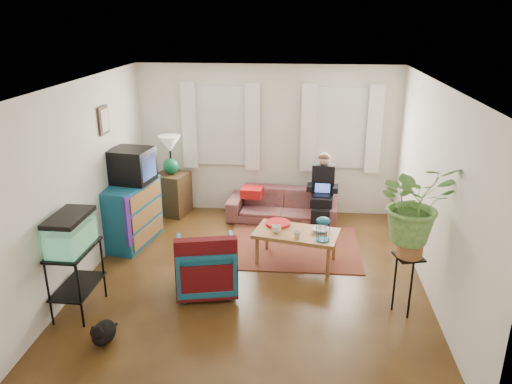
# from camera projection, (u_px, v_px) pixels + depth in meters

# --- Properties ---
(floor) EXTENTS (4.50, 5.00, 0.01)m
(floor) POSITION_uv_depth(u_px,v_px,m) (253.00, 278.00, 6.76)
(floor) COLOR #4F2B14
(floor) RESTS_ON ground
(ceiling) EXTENTS (4.50, 5.00, 0.01)m
(ceiling) POSITION_uv_depth(u_px,v_px,m) (253.00, 84.00, 5.88)
(ceiling) COLOR white
(ceiling) RESTS_ON wall_back
(wall_back) EXTENTS (4.50, 0.01, 2.60)m
(wall_back) POSITION_uv_depth(u_px,v_px,m) (267.00, 141.00, 8.66)
(wall_back) COLOR silver
(wall_back) RESTS_ON floor
(wall_front) EXTENTS (4.50, 0.01, 2.60)m
(wall_front) POSITION_uv_depth(u_px,v_px,m) (222.00, 291.00, 3.98)
(wall_front) COLOR silver
(wall_front) RESTS_ON floor
(wall_left) EXTENTS (0.01, 5.00, 2.60)m
(wall_left) POSITION_uv_depth(u_px,v_px,m) (82.00, 182.00, 6.52)
(wall_left) COLOR silver
(wall_left) RESTS_ON floor
(wall_right) EXTENTS (0.01, 5.00, 2.60)m
(wall_right) POSITION_uv_depth(u_px,v_px,m) (435.00, 193.00, 6.12)
(wall_right) COLOR silver
(wall_right) RESTS_ON floor
(window_left) EXTENTS (1.08, 0.04, 1.38)m
(window_left) POSITION_uv_depth(u_px,v_px,m) (221.00, 126.00, 8.63)
(window_left) COLOR white
(window_left) RESTS_ON wall_back
(window_right) EXTENTS (1.08, 0.04, 1.38)m
(window_right) POSITION_uv_depth(u_px,v_px,m) (341.00, 128.00, 8.45)
(window_right) COLOR white
(window_right) RESTS_ON wall_back
(curtains_left) EXTENTS (1.36, 0.06, 1.50)m
(curtains_left) POSITION_uv_depth(u_px,v_px,m) (221.00, 127.00, 8.55)
(curtains_left) COLOR white
(curtains_left) RESTS_ON wall_back
(curtains_right) EXTENTS (1.36, 0.06, 1.50)m
(curtains_right) POSITION_uv_depth(u_px,v_px,m) (341.00, 129.00, 8.37)
(curtains_right) COLOR white
(curtains_right) RESTS_ON wall_back
(picture_frame) EXTENTS (0.04, 0.32, 0.40)m
(picture_frame) POSITION_uv_depth(u_px,v_px,m) (104.00, 120.00, 7.09)
(picture_frame) COLOR #3D2616
(picture_frame) RESTS_ON wall_left
(area_rug) EXTENTS (2.02, 1.62, 0.01)m
(area_rug) POSITION_uv_depth(u_px,v_px,m) (293.00, 247.00, 7.65)
(area_rug) COLOR brown
(area_rug) RESTS_ON floor
(sofa) EXTENTS (1.91, 0.90, 0.73)m
(sofa) POSITION_uv_depth(u_px,v_px,m) (283.00, 201.00, 8.53)
(sofa) COLOR brown
(sofa) RESTS_ON floor
(seated_person) EXTENTS (0.51, 0.61, 1.11)m
(seated_person) POSITION_uv_depth(u_px,v_px,m) (322.00, 193.00, 8.35)
(seated_person) COLOR black
(seated_person) RESTS_ON sofa
(side_table) EXTENTS (0.63, 0.63, 0.75)m
(side_table) POSITION_uv_depth(u_px,v_px,m) (173.00, 194.00, 8.82)
(side_table) COLOR #3D2017
(side_table) RESTS_ON floor
(table_lamp) EXTENTS (0.47, 0.47, 0.69)m
(table_lamp) POSITION_uv_depth(u_px,v_px,m) (170.00, 156.00, 8.58)
(table_lamp) COLOR white
(table_lamp) RESTS_ON side_table
(dresser) EXTENTS (0.71, 1.15, 0.97)m
(dresser) POSITION_uv_depth(u_px,v_px,m) (131.00, 213.00, 7.67)
(dresser) COLOR #135374
(dresser) RESTS_ON floor
(crt_tv) EXTENTS (0.67, 0.63, 0.51)m
(crt_tv) POSITION_uv_depth(u_px,v_px,m) (132.00, 165.00, 7.52)
(crt_tv) COLOR black
(crt_tv) RESTS_ON dresser
(aquarium_stand) EXTENTS (0.42, 0.74, 0.82)m
(aquarium_stand) POSITION_uv_depth(u_px,v_px,m) (77.00, 280.00, 5.90)
(aquarium_stand) COLOR black
(aquarium_stand) RESTS_ON floor
(aquarium) EXTENTS (0.38, 0.68, 0.43)m
(aquarium) POSITION_uv_depth(u_px,v_px,m) (70.00, 232.00, 5.69)
(aquarium) COLOR #7FD899
(aquarium) RESTS_ON aquarium_stand
(black_cat) EXTENTS (0.26, 0.38, 0.31)m
(black_cat) POSITION_uv_depth(u_px,v_px,m) (104.00, 330.00, 5.39)
(black_cat) COLOR black
(black_cat) RESTS_ON floor
(armchair) EXTENTS (0.87, 0.83, 0.76)m
(armchair) POSITION_uv_depth(u_px,v_px,m) (206.00, 263.00, 6.36)
(armchair) COLOR #135774
(armchair) RESTS_ON floor
(serape_throw) EXTENTS (0.78, 0.34, 0.62)m
(serape_throw) POSITION_uv_depth(u_px,v_px,m) (206.00, 263.00, 6.04)
(serape_throw) COLOR #9E0A0A
(serape_throw) RESTS_ON armchair
(coffee_table) EXTENTS (1.27, 0.87, 0.48)m
(coffee_table) POSITION_uv_depth(u_px,v_px,m) (296.00, 247.00, 7.11)
(coffee_table) COLOR brown
(coffee_table) RESTS_ON floor
(cup_a) EXTENTS (0.16, 0.16, 0.10)m
(cup_a) POSITION_uv_depth(u_px,v_px,m) (276.00, 229.00, 7.00)
(cup_a) COLOR white
(cup_a) RESTS_ON coffee_table
(cup_b) EXTENTS (0.13, 0.13, 0.10)m
(cup_b) POSITION_uv_depth(u_px,v_px,m) (297.00, 234.00, 6.83)
(cup_b) COLOR beige
(cup_b) RESTS_ON coffee_table
(bowl) EXTENTS (0.27, 0.27, 0.06)m
(bowl) POSITION_uv_depth(u_px,v_px,m) (320.00, 230.00, 7.03)
(bowl) COLOR white
(bowl) RESTS_ON coffee_table
(snack_tray) EXTENTS (0.43, 0.43, 0.04)m
(snack_tray) POSITION_uv_depth(u_px,v_px,m) (278.00, 223.00, 7.26)
(snack_tray) COLOR #B21414
(snack_tray) RESTS_ON coffee_table
(birdcage) EXTENTS (0.23, 0.23, 0.34)m
(birdcage) POSITION_uv_depth(u_px,v_px,m) (323.00, 229.00, 6.72)
(birdcage) COLOR #115B6B
(birdcage) RESTS_ON coffee_table
(plant_stand) EXTENTS (0.39, 0.39, 0.75)m
(plant_stand) POSITION_uv_depth(u_px,v_px,m) (406.00, 284.00, 5.88)
(plant_stand) COLOR black
(plant_stand) RESTS_ON floor
(potted_plant) EXTENTS (1.02, 0.94, 0.95)m
(potted_plant) POSITION_uv_depth(u_px,v_px,m) (414.00, 215.00, 5.57)
(potted_plant) COLOR #599947
(potted_plant) RESTS_ON plant_stand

